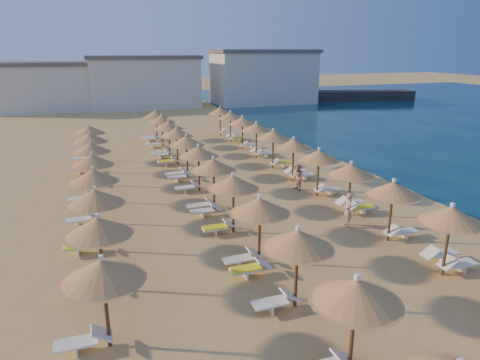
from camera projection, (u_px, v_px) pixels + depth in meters
name	position (u px, v px, depth m)	size (l,w,h in m)	color
ground	(277.00, 228.00, 20.46)	(220.00, 220.00, 0.00)	tan
jetty	(323.00, 96.00, 70.33)	(30.00, 4.00, 1.50)	black
hotel_blocks	(165.00, 81.00, 62.30)	(45.90, 10.88, 8.10)	beige
parasol_row_east	(306.00, 150.00, 25.68)	(2.38, 37.67, 2.90)	brown
parasol_row_west	(205.00, 159.00, 23.69)	(2.38, 37.67, 2.90)	brown
parasol_row_inland	(93.00, 168.00, 21.80)	(2.38, 24.84, 2.90)	brown
loungers	(229.00, 192.00, 24.54)	(15.15, 35.86, 0.66)	white
beachgoer_b	(298.00, 177.00, 25.66)	(0.80, 0.62, 1.64)	tan
beachgoer_a	(348.00, 210.00, 20.46)	(0.62, 0.41, 1.69)	tan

